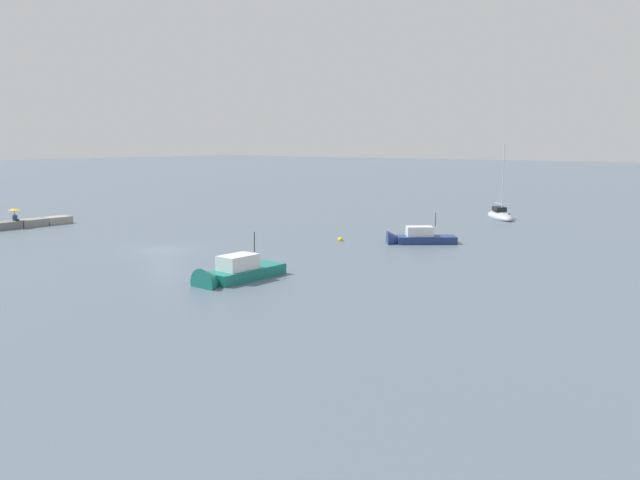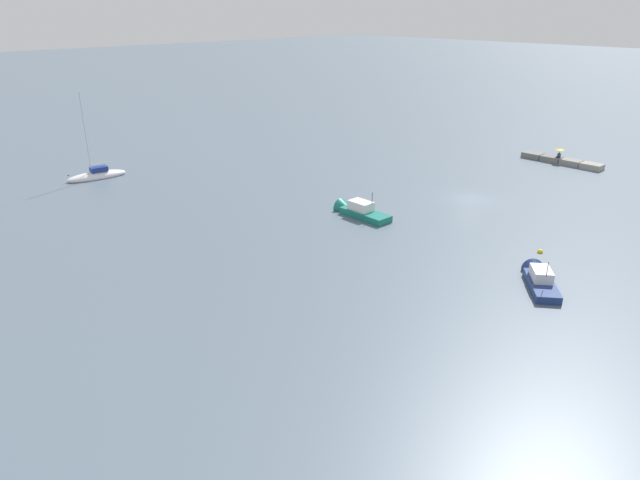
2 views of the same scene
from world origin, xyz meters
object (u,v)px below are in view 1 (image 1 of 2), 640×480
Objects in this scene: sailboat_grey_near at (500,216)px; mooring_buoy_near at (341,240)px; motorboat_teal_far at (234,275)px; motorboat_navy_mid at (415,239)px; person_seated_blue_left at (15,218)px; umbrella_open_yellow at (14,209)px.

sailboat_grey_near reaches higher than mooring_buoy_near.
mooring_buoy_near is at bearing 39.26° from sailboat_grey_near.
mooring_buoy_near is (-16.68, -4.25, -0.28)m from motorboat_teal_far.
sailboat_grey_near is 20.59m from motorboat_navy_mid.
person_seated_blue_left is 1.62× the size of mooring_buoy_near.
umbrella_open_yellow reaches higher than mooring_buoy_near.
motorboat_teal_far is at bearing 14.31° from mooring_buoy_near.
person_seated_blue_left is 0.12× the size of motorboat_teal_far.
umbrella_open_yellow is (-0.01, -0.08, 0.84)m from person_seated_blue_left.
sailboat_grey_near reaches higher than person_seated_blue_left.
motorboat_navy_mid reaches higher than person_seated_blue_left.
sailboat_grey_near is 18.36× the size of mooring_buoy_near.
person_seated_blue_left is 0.14× the size of motorboat_navy_mid.
sailboat_grey_near is (-35.50, 33.51, -1.50)m from umbrella_open_yellow.
sailboat_grey_near is (-35.51, 33.43, -0.66)m from person_seated_blue_left.
person_seated_blue_left is 37.80m from motorboat_navy_mid.
mooring_buoy_near is at bearing 112.81° from umbrella_open_yellow.
sailboat_grey_near is 1.53× the size of motorboat_navy_mid.
umbrella_open_yellow is 37.89m from motorboat_navy_mid.
sailboat_grey_near is 39.87m from motorboat_teal_far.
motorboat_navy_mid is at bearing 53.19° from sailboat_grey_near.
motorboat_teal_far reaches higher than person_seated_blue_left.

